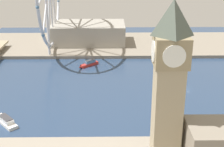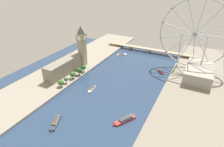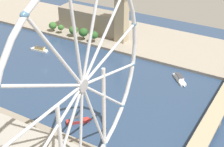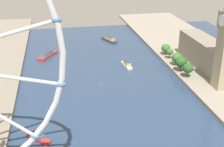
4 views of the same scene
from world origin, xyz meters
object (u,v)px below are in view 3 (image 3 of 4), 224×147
river_bridge (214,117)px  tour_boat_2 (78,120)px  tour_boat_3 (39,49)px  clock_tower (122,7)px  tour_boat_1 (180,79)px  ferris_wheel (82,86)px  parliament_block (90,20)px

river_bridge → tour_boat_2: river_bridge is taller
river_bridge → tour_boat_3: (-31.99, -207.98, -4.68)m
clock_tower → river_bridge: (97.55, 137.95, -38.00)m
tour_boat_1 → ferris_wheel: bearing=-44.6°
clock_tower → tour_boat_1: clock_tower is taller
river_bridge → tour_boat_3: 210.48m
tour_boat_1 → tour_boat_3: 161.74m
ferris_wheel → tour_boat_3: size_ratio=5.50×
ferris_wheel → river_bridge: bearing=150.9°
parliament_block → river_bridge: bearing=60.3°
clock_tower → tour_boat_3: clock_tower is taller
parliament_block → river_bridge: 215.91m
river_bridge → tour_boat_3: river_bridge is taller
parliament_block → tour_boat_3: bearing=-15.4°
parliament_block → tour_boat_3: parliament_block is taller
clock_tower → tour_boat_2: 162.35m
clock_tower → tour_boat_1: (46.63, 90.60, -43.00)m
ferris_wheel → clock_tower: bearing=-157.0°
tour_boat_3 → parliament_block: bearing=-111.6°
river_bridge → ferris_wheel: bearing=-29.1°
river_bridge → tour_boat_1: (-50.92, -47.35, -4.99)m
river_bridge → tour_boat_3: size_ratio=8.91×
tour_boat_1 → tour_boat_2: tour_boat_2 is taller
clock_tower → tour_boat_2: clock_tower is taller
parliament_block → tour_boat_3: 78.81m
tour_boat_1 → tour_boat_2: 113.62m
tour_boat_3 → ferris_wheel: bearing=133.5°
clock_tower → ferris_wheel: bearing=23.0°
tour_boat_1 → tour_boat_2: bearing=-66.0°
tour_boat_2 → tour_boat_3: 142.09m
tour_boat_2 → tour_boat_1: bearing=23.1°
tour_boat_1 → tour_boat_3: bearing=-125.1°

